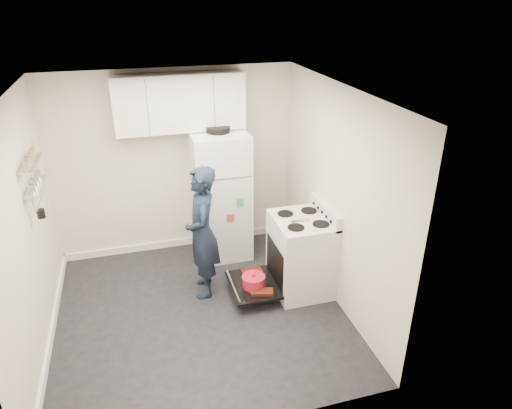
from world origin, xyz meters
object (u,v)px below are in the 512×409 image
object	(u,v)px
electric_range	(300,255)
person	(202,233)
open_oven_door	(253,283)
refrigerator	(220,195)

from	to	relation	value
electric_range	person	bearing A→B (deg)	167.17
electric_range	open_oven_door	bearing A→B (deg)	-178.19
open_oven_door	person	world-z (taller)	person
person	open_oven_door	bearing A→B (deg)	69.15
electric_range	person	size ratio (longest dim) A/B	0.68
open_oven_door	person	bearing A→B (deg)	152.80
electric_range	open_oven_door	distance (m)	0.66
open_oven_door	refrigerator	xyz separation A→B (m)	(-0.14, 1.12, 0.69)
open_oven_door	refrigerator	size ratio (longest dim) A/B	0.39
person	refrigerator	bearing A→B (deg)	161.20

